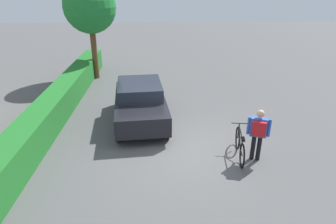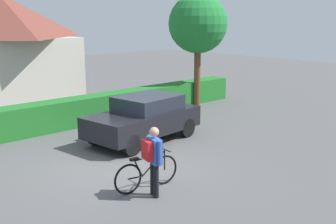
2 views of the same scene
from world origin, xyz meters
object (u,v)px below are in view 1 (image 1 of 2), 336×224
object	(u,v)px
parked_car_near	(140,102)
bicycle	(240,146)
tree_kerbside	(90,7)
person_rider	(258,131)

from	to	relation	value
parked_car_near	bicycle	xyz separation A→B (m)	(-2.59, -3.18, -0.39)
parked_car_near	tree_kerbside	distance (m)	6.84
tree_kerbside	parked_car_near	bearing A→B (deg)	-153.49
parked_car_near	person_rider	bearing A→B (deg)	-127.48
bicycle	tree_kerbside	world-z (taller)	tree_kerbside
person_rider	parked_car_near	bearing A→B (deg)	52.52
bicycle	tree_kerbside	size ratio (longest dim) A/B	0.35
bicycle	person_rider	bearing A→B (deg)	-112.54
parked_car_near	bicycle	size ratio (longest dim) A/B	2.30
person_rider	tree_kerbside	distance (m)	10.81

